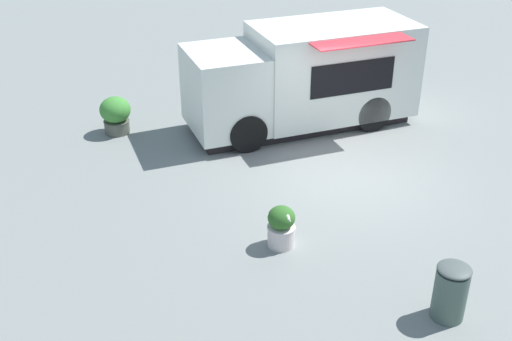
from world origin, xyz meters
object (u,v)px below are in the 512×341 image
Objects in this scene: planter_flowering_far at (116,114)px; trash_bin at (450,291)px; food_truck at (305,79)px; planter_flowering_near at (281,226)px.

trash_bin reaches higher than planter_flowering_far.
food_truck reaches higher than planter_flowering_far.
food_truck reaches higher than planter_flowering_near.
planter_flowering_near is 0.84× the size of trash_bin.
food_truck is at bearing -18.60° from planter_flowering_near.
food_truck is at bearing -94.21° from planter_flowering_far.
planter_flowering_far is at bearing 33.14° from trash_bin.
planter_flowering_near is 0.86× the size of planter_flowering_far.
planter_flowering_near is at bearing -151.51° from planter_flowering_far.
planter_flowering_near is 5.92m from planter_flowering_far.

